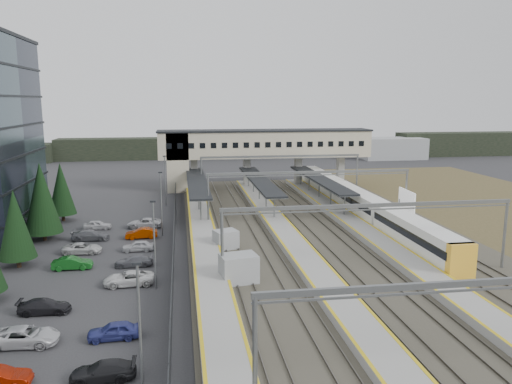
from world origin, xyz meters
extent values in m
plane|color=#2B2B2D|center=(0.00, 0.00, 0.00)|extent=(220.00, 220.00, 0.00)
cylinder|color=black|center=(-22.00, 0.00, 0.60)|extent=(0.44, 0.44, 1.20)
cone|color=black|center=(-22.00, 0.00, 4.50)|extent=(3.64, 3.64, 7.00)
cylinder|color=black|center=(-22.00, 10.00, 0.60)|extent=(0.44, 0.44, 1.20)
cone|color=black|center=(-22.00, 10.00, 5.25)|extent=(4.42, 4.42, 8.50)
cylinder|color=black|center=(-22.00, 20.00, 0.60)|extent=(0.44, 0.44, 1.20)
cone|color=black|center=(-22.00, 20.00, 4.60)|extent=(3.74, 3.74, 7.20)
imported|color=silver|center=(-16.50, -17.40, 0.65)|extent=(4.77, 2.40, 1.29)
imported|color=black|center=(-16.50, -12.10, 0.59)|extent=(4.09, 1.76, 1.18)
imported|color=#115218|center=(-16.50, -1.50, 0.64)|extent=(3.90, 1.43, 1.28)
imported|color=beige|center=(-16.50, 3.80, 0.59)|extent=(4.33, 2.18, 1.17)
imported|color=#585A60|center=(-16.50, 9.10, 0.64)|extent=(4.51, 2.00, 1.29)
imported|color=#BDBDC1|center=(-16.50, 14.40, 0.60)|extent=(3.57, 1.48, 1.21)
imported|color=black|center=(-10.50, -22.70, 0.57)|extent=(3.97, 1.65, 1.15)
imported|color=navy|center=(-10.50, -17.40, 0.63)|extent=(3.76, 1.69, 1.26)
imported|color=silver|center=(-10.50, -6.80, 0.64)|extent=(4.67, 2.30, 1.27)
imported|color=#585A61|center=(-10.50, -1.50, 0.56)|extent=(3.88, 1.66, 1.12)
imported|color=#B9B9BE|center=(-10.50, 3.80, 0.60)|extent=(3.55, 1.45, 1.21)
imported|color=#822500|center=(-10.50, 9.10, 0.64)|extent=(3.94, 1.58, 1.27)
imported|color=#BABABF|center=(-10.50, 14.40, 0.63)|extent=(4.57, 2.18, 1.26)
cylinder|color=slate|center=(-8.00, -25.00, 4.00)|extent=(0.16, 0.16, 8.00)
cube|color=black|center=(-8.00, -25.00, 8.00)|extent=(0.50, 0.25, 0.15)
cylinder|color=slate|center=(-8.00, -8.00, 4.00)|extent=(0.16, 0.16, 8.00)
cube|color=black|center=(-8.00, -8.00, 8.00)|extent=(0.50, 0.25, 0.15)
cylinder|color=slate|center=(-8.00, 10.00, 4.00)|extent=(0.16, 0.16, 8.00)
cube|color=black|center=(-8.00, 10.00, 8.00)|extent=(0.50, 0.25, 0.15)
cylinder|color=slate|center=(-8.00, 28.00, 4.00)|extent=(0.16, 0.16, 8.00)
cube|color=black|center=(-8.00, 28.00, 8.00)|extent=(0.50, 0.25, 0.15)
cube|color=#26282B|center=(-6.50, 5.00, 1.00)|extent=(0.08, 90.00, 2.00)
cube|color=#95989A|center=(-0.49, -7.92, 1.38)|extent=(3.67, 2.95, 2.75)
cube|color=#95989A|center=(-0.69, 2.81, 1.13)|extent=(3.00, 2.74, 2.26)
cube|color=#3E3A30|center=(12.00, 5.00, 0.10)|extent=(34.00, 90.00, 0.20)
cube|color=#59544C|center=(-0.72, 5.00, 0.28)|extent=(0.08, 90.00, 0.14)
cube|color=#59544C|center=(0.72, 5.00, 0.28)|extent=(0.08, 90.00, 0.14)
cube|color=#59544C|center=(3.28, 5.00, 0.28)|extent=(0.08, 90.00, 0.14)
cube|color=#59544C|center=(4.72, 5.00, 0.28)|extent=(0.08, 90.00, 0.14)
cube|color=#59544C|center=(9.28, 5.00, 0.28)|extent=(0.08, 90.00, 0.14)
cube|color=#59544C|center=(10.72, 5.00, 0.28)|extent=(0.08, 90.00, 0.14)
cube|color=#59544C|center=(13.28, 5.00, 0.28)|extent=(0.08, 90.00, 0.14)
cube|color=#59544C|center=(14.72, 5.00, 0.28)|extent=(0.08, 90.00, 0.14)
cube|color=#59544C|center=(19.28, 5.00, 0.28)|extent=(0.08, 90.00, 0.14)
cube|color=#59544C|center=(20.72, 5.00, 0.28)|extent=(0.08, 90.00, 0.14)
cube|color=#59544C|center=(23.28, 5.00, 0.28)|extent=(0.08, 90.00, 0.14)
cube|color=#59544C|center=(24.72, 5.00, 0.28)|extent=(0.08, 90.00, 0.14)
cube|color=#979892|center=(-3.00, 5.00, 0.45)|extent=(3.20, 82.00, 0.90)
cube|color=gold|center=(-4.45, 5.00, 0.91)|extent=(0.25, 82.00, 0.02)
cube|color=gold|center=(-1.55, 5.00, 0.91)|extent=(0.25, 82.00, 0.02)
cube|color=#979892|center=(7.00, 5.00, 0.45)|extent=(3.20, 82.00, 0.90)
cube|color=gold|center=(5.55, 5.00, 0.91)|extent=(0.25, 82.00, 0.02)
cube|color=gold|center=(8.45, 5.00, 0.91)|extent=(0.25, 82.00, 0.02)
cube|color=#979892|center=(17.00, 5.00, 0.45)|extent=(3.20, 82.00, 0.90)
cube|color=gold|center=(15.55, 5.00, 0.91)|extent=(0.25, 82.00, 0.02)
cube|color=gold|center=(18.45, 5.00, 0.91)|extent=(0.25, 82.00, 0.02)
cube|color=black|center=(-3.00, 27.00, 4.00)|extent=(3.00, 30.00, 0.25)
cube|color=slate|center=(-3.00, 27.00, 3.85)|extent=(3.10, 30.00, 0.12)
cylinder|color=slate|center=(-3.00, 14.00, 2.40)|extent=(0.20, 0.20, 3.10)
cylinder|color=slate|center=(-3.00, 20.50, 2.40)|extent=(0.20, 0.20, 3.10)
cylinder|color=slate|center=(-3.00, 27.00, 2.40)|extent=(0.20, 0.20, 3.10)
cylinder|color=slate|center=(-3.00, 33.50, 2.40)|extent=(0.20, 0.20, 3.10)
cylinder|color=slate|center=(-3.00, 40.00, 2.40)|extent=(0.20, 0.20, 3.10)
cube|color=black|center=(7.00, 27.00, 4.00)|extent=(3.00, 30.00, 0.25)
cube|color=slate|center=(7.00, 27.00, 3.85)|extent=(3.10, 30.00, 0.12)
cylinder|color=slate|center=(7.00, 14.00, 2.40)|extent=(0.20, 0.20, 3.10)
cylinder|color=slate|center=(7.00, 20.50, 2.40)|extent=(0.20, 0.20, 3.10)
cylinder|color=slate|center=(7.00, 27.00, 2.40)|extent=(0.20, 0.20, 3.10)
cylinder|color=slate|center=(7.00, 33.50, 2.40)|extent=(0.20, 0.20, 3.10)
cylinder|color=slate|center=(7.00, 40.00, 2.40)|extent=(0.20, 0.20, 3.10)
cube|color=black|center=(17.00, 27.00, 4.00)|extent=(3.00, 30.00, 0.25)
cube|color=slate|center=(17.00, 27.00, 3.85)|extent=(3.10, 30.00, 0.12)
cylinder|color=slate|center=(17.00, 14.00, 2.40)|extent=(0.20, 0.20, 3.10)
cylinder|color=slate|center=(17.00, 20.50, 2.40)|extent=(0.20, 0.20, 3.10)
cylinder|color=slate|center=(17.00, 27.00, 2.40)|extent=(0.20, 0.20, 3.10)
cylinder|color=slate|center=(17.00, 33.50, 2.40)|extent=(0.20, 0.20, 3.10)
cylinder|color=slate|center=(17.00, 40.00, 2.40)|extent=(0.20, 0.20, 3.10)
cube|color=#C1B397|center=(10.50, 42.00, 8.50)|extent=(40.00, 6.00, 5.00)
cube|color=black|center=(10.50, 42.00, 11.05)|extent=(40.40, 6.40, 0.30)
cube|color=#C1B397|center=(-6.00, 42.00, 5.50)|extent=(4.00, 6.00, 11.00)
cube|color=black|center=(-7.50, 38.98, 8.60)|extent=(1.00, 0.06, 1.00)
cube|color=black|center=(-5.50, 38.98, 8.60)|extent=(1.00, 0.06, 1.00)
cube|color=black|center=(-3.50, 38.98, 8.60)|extent=(1.00, 0.06, 1.00)
cube|color=black|center=(-1.50, 38.98, 8.60)|extent=(1.00, 0.06, 1.00)
cube|color=black|center=(0.50, 38.98, 8.60)|extent=(1.00, 0.06, 1.00)
cube|color=black|center=(2.50, 38.98, 8.60)|extent=(1.00, 0.06, 1.00)
cube|color=black|center=(4.50, 38.98, 8.60)|extent=(1.00, 0.06, 1.00)
cube|color=black|center=(6.50, 38.98, 8.60)|extent=(1.00, 0.06, 1.00)
cube|color=black|center=(8.50, 38.98, 8.60)|extent=(1.00, 0.06, 1.00)
cube|color=black|center=(10.50, 38.98, 8.60)|extent=(1.00, 0.06, 1.00)
cube|color=black|center=(12.50, 38.98, 8.60)|extent=(1.00, 0.06, 1.00)
cube|color=black|center=(14.50, 38.98, 8.60)|extent=(1.00, 0.06, 1.00)
cube|color=black|center=(16.50, 38.98, 8.60)|extent=(1.00, 0.06, 1.00)
cube|color=black|center=(18.50, 38.98, 8.60)|extent=(1.00, 0.06, 1.00)
cube|color=black|center=(20.50, 38.98, 8.60)|extent=(1.00, 0.06, 1.00)
cube|color=black|center=(22.50, 38.98, 8.60)|extent=(1.00, 0.06, 1.00)
cube|color=black|center=(24.50, 38.98, 8.60)|extent=(1.00, 0.06, 1.00)
cube|color=black|center=(26.50, 38.98, 8.60)|extent=(1.00, 0.06, 1.00)
cube|color=black|center=(28.50, 38.98, 8.60)|extent=(1.00, 0.06, 1.00)
cube|color=#979892|center=(-4.50, 42.00, 3.00)|extent=(1.20, 1.60, 6.00)
cube|color=#979892|center=(-3.00, 42.00, 3.00)|extent=(1.20, 1.60, 6.00)
cube|color=#979892|center=(7.00, 42.00, 3.00)|extent=(1.20, 1.60, 6.00)
cube|color=#979892|center=(17.00, 42.00, 3.00)|extent=(1.20, 1.60, 6.00)
cube|color=#979892|center=(25.50, 42.00, 3.00)|extent=(1.20, 1.60, 6.00)
cylinder|color=slate|center=(-2.00, -28.00, 3.50)|extent=(0.28, 0.28, 7.00)
cube|color=slate|center=(12.00, -28.00, 7.00)|extent=(28.40, 0.25, 0.35)
cube|color=slate|center=(12.00, -28.00, 6.60)|extent=(28.40, 0.12, 0.12)
cylinder|color=slate|center=(-2.00, -8.00, 3.50)|extent=(0.28, 0.28, 7.00)
cylinder|color=slate|center=(26.00, -8.00, 3.50)|extent=(0.28, 0.28, 7.00)
cube|color=slate|center=(12.00, -8.00, 7.00)|extent=(28.40, 0.25, 0.35)
cube|color=slate|center=(12.00, -8.00, 6.60)|extent=(28.40, 0.12, 0.12)
cylinder|color=slate|center=(-2.00, 14.00, 3.50)|extent=(0.28, 0.28, 7.00)
cylinder|color=slate|center=(26.00, 14.00, 3.50)|extent=(0.28, 0.28, 7.00)
cube|color=slate|center=(12.00, 14.00, 7.00)|extent=(28.40, 0.25, 0.35)
cube|color=slate|center=(12.00, 14.00, 6.60)|extent=(28.40, 0.12, 0.12)
cylinder|color=slate|center=(-2.00, 34.00, 3.50)|extent=(0.28, 0.28, 7.00)
cylinder|color=slate|center=(26.00, 34.00, 3.50)|extent=(0.28, 0.28, 7.00)
cube|color=slate|center=(12.00, 34.00, 7.00)|extent=(28.40, 0.25, 0.35)
cube|color=slate|center=(12.00, 34.00, 6.60)|extent=(28.40, 0.12, 0.12)
cube|color=white|center=(20.00, -1.50, 1.97)|extent=(2.63, 18.20, 3.38)
cube|color=black|center=(20.00, -1.50, 2.35)|extent=(2.69, 17.60, 0.85)
cube|color=slate|center=(20.00, -1.50, 0.52)|extent=(2.26, 16.80, 0.47)
cube|color=white|center=(20.00, 17.30, 1.97)|extent=(2.63, 18.20, 3.38)
cube|color=black|center=(20.00, 17.30, 2.35)|extent=(2.69, 17.60, 0.85)
cube|color=slate|center=(20.00, 17.30, 0.52)|extent=(2.26, 16.80, 0.47)
cube|color=white|center=(20.00, 36.10, 1.97)|extent=(2.63, 18.20, 3.38)
cube|color=black|center=(20.00, 36.10, 2.35)|extent=(2.69, 17.60, 0.85)
cube|color=slate|center=(20.00, 36.10, 0.52)|extent=(2.26, 16.80, 0.47)
cube|color=yellow|center=(20.00, -10.50, 1.97)|extent=(2.65, 0.90, 3.38)
cylinder|color=slate|center=(25.07, 9.49, 1.46)|extent=(0.20, 0.20, 2.93)
cylinder|color=slate|center=(25.07, 13.99, 1.46)|extent=(0.20, 0.20, 2.93)
cube|color=white|center=(25.07, 11.74, 3.20)|extent=(0.43, 5.49, 2.75)
cube|color=black|center=(-10.00, 95.00, 3.00)|extent=(60.00, 8.00, 6.00)
cube|color=black|center=(40.00, 95.00, 2.50)|extent=(50.00, 8.00, 5.00)
cube|color=black|center=(80.00, 90.00, 3.50)|extent=(40.00, 8.00, 7.00)
cube|color=#95989A|center=(55.00, 85.00, 3.00)|extent=(18.00, 10.00, 6.00)
camera|label=1|loc=(-5.52, -51.44, 16.68)|focal=35.00mm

